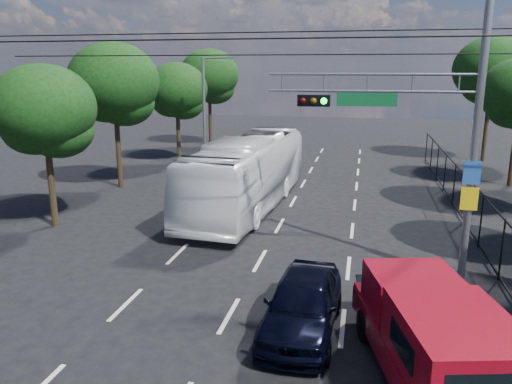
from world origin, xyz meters
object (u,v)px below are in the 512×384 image
(red_pickup, at_px, (432,335))
(white_van, at_px, (213,178))
(white_bus, at_px, (248,173))
(signal_mast, at_px, (435,109))
(navy_hatchback, at_px, (302,303))

(red_pickup, height_order, white_van, red_pickup)
(red_pickup, relative_size, white_van, 1.28)
(white_bus, bearing_deg, white_van, 138.86)
(white_bus, distance_m, white_van, 3.59)
(red_pickup, relative_size, white_bus, 0.49)
(signal_mast, height_order, white_van, signal_mast)
(white_bus, xyz_separation_m, white_van, (-2.46, 2.45, -0.91))
(red_pickup, xyz_separation_m, white_bus, (-6.82, 12.41, 0.56))
(white_bus, relative_size, white_van, 2.61)
(navy_hatchback, xyz_separation_m, white_bus, (-3.96, 10.85, 0.92))
(signal_mast, xyz_separation_m, navy_hatchback, (-3.28, -4.34, -4.50))
(signal_mast, relative_size, white_bus, 0.80)
(signal_mast, xyz_separation_m, white_van, (-9.70, 8.95, -4.49))
(navy_hatchback, bearing_deg, white_van, 117.78)
(signal_mast, xyz_separation_m, red_pickup, (-0.42, -5.90, -4.14))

